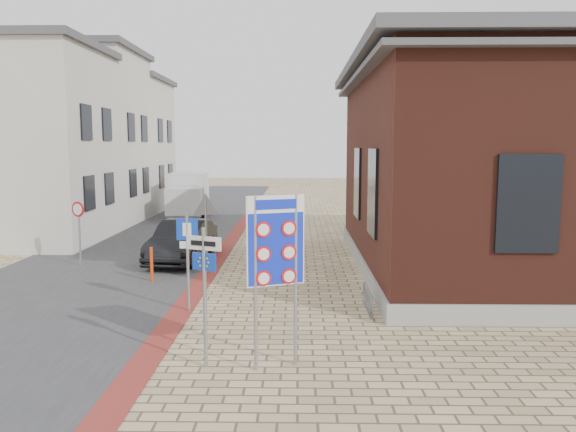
% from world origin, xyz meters
% --- Properties ---
extents(ground, '(120.00, 120.00, 0.00)m').
position_xyz_m(ground, '(0.00, 0.00, 0.00)').
color(ground, tan).
rests_on(ground, ground).
extents(road_strip, '(7.00, 60.00, 0.02)m').
position_xyz_m(road_strip, '(-5.50, 15.00, 0.01)').
color(road_strip, '#38383A').
rests_on(road_strip, ground).
extents(curb_strip, '(0.60, 40.00, 0.02)m').
position_xyz_m(curb_strip, '(-2.00, 10.00, 0.01)').
color(curb_strip, maroon).
rests_on(curb_strip, ground).
extents(brick_building, '(13.00, 13.00, 6.80)m').
position_xyz_m(brick_building, '(8.99, 7.00, 3.49)').
color(brick_building, gray).
rests_on(brick_building, ground).
extents(townhouse_near, '(7.40, 6.40, 8.30)m').
position_xyz_m(townhouse_near, '(-10.99, 12.00, 4.17)').
color(townhouse_near, beige).
rests_on(townhouse_near, ground).
extents(townhouse_mid, '(7.40, 6.40, 9.10)m').
position_xyz_m(townhouse_mid, '(-10.99, 18.00, 4.57)').
color(townhouse_mid, beige).
rests_on(townhouse_mid, ground).
extents(townhouse_far, '(7.40, 6.40, 8.30)m').
position_xyz_m(townhouse_far, '(-10.99, 24.00, 4.17)').
color(townhouse_far, beige).
rests_on(townhouse_far, ground).
extents(bike_rack, '(0.08, 1.80, 0.60)m').
position_xyz_m(bike_rack, '(2.65, 2.20, 0.26)').
color(bike_rack, slate).
rests_on(bike_rack, ground).
extents(sedan, '(1.92, 4.49, 1.44)m').
position_xyz_m(sedan, '(-3.20, 8.09, 0.72)').
color(sedan, black).
rests_on(sedan, ground).
extents(box_truck, '(2.34, 4.98, 2.54)m').
position_xyz_m(box_truck, '(-5.37, 20.34, 1.31)').
color(box_truck, slate).
rests_on(box_truck, ground).
extents(border_sign, '(1.04, 0.44, 3.21)m').
position_xyz_m(border_sign, '(0.50, -1.50, 2.32)').
color(border_sign, gray).
rests_on(border_sign, ground).
extents(essen_sign, '(0.67, 0.30, 2.61)m').
position_xyz_m(essen_sign, '(-0.80, -1.50, 1.74)').
color(essen_sign, gray).
rests_on(essen_sign, ground).
extents(parking_sign, '(0.53, 0.07, 2.39)m').
position_xyz_m(parking_sign, '(-1.80, 2.00, 1.62)').
color(parking_sign, gray).
rests_on(parking_sign, ground).
extents(yield_sign, '(0.90, 0.17, 2.54)m').
position_xyz_m(yield_sign, '(-2.00, 6.00, 1.94)').
color(yield_sign, gray).
rests_on(yield_sign, ground).
extents(speed_sign, '(0.49, 0.24, 2.22)m').
position_xyz_m(speed_sign, '(-6.50, 7.16, 1.47)').
color(speed_sign, gray).
rests_on(speed_sign, ground).
extents(bollard, '(0.12, 0.12, 1.06)m').
position_xyz_m(bollard, '(-3.50, 5.00, 0.53)').
color(bollard, '#E53B0C').
rests_on(bollard, ground).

